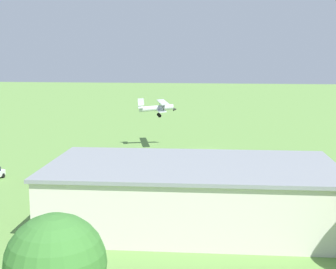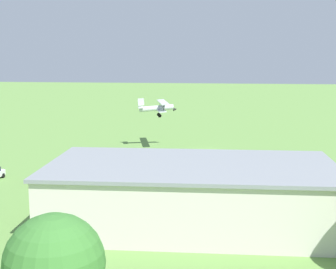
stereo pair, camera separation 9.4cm
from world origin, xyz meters
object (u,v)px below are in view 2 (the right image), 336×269
Objects in this scene: car_red at (46,175)px; person_beside_truck at (108,184)px; car_black at (97,176)px; person_at_fence_line at (265,175)px; person_watching_takeoff at (171,170)px; car_blue at (299,184)px; tree_behind_hangar_right at (54,265)px; person_by_parked_cars at (185,173)px; hangar at (192,194)px; biplane at (158,107)px.

car_red is 9.83m from person_beside_truck.
car_black is at bearing -177.23° from car_red.
car_red is 29.71m from person_at_fence_line.
person_at_fence_line reaches higher than person_watching_takeoff.
car_black is 2.86× the size of person_at_fence_line.
car_red reaches higher than car_blue.
tree_behind_hangar_right is at bearing 65.32° from car_blue.
tree_behind_hangar_right reaches higher than person_beside_truck.
person_at_fence_line is at bearing -172.72° from car_red.
car_blue reaches higher than person_by_parked_cars.
hangar is at bearing 97.01° from person_by_parked_cars.
person_by_parked_cars is 0.17× the size of tree_behind_hangar_right.
person_watching_takeoff is at bearing -19.19° from car_blue.
person_watching_takeoff is (-9.39, -4.92, -0.08)m from car_black.
person_beside_truck reaches higher than person_at_fence_line.
hangar is at bearing 64.02° from person_at_fence_line.
car_red is 2.98× the size of person_at_fence_line.
person_beside_truck is 1.02× the size of person_at_fence_line.
person_watching_takeoff is (4.39, -19.32, -2.38)m from hangar.
tree_behind_hangar_right is (-6.38, 35.62, 5.80)m from person_beside_truck.
car_blue is (-21.66, 26.60, -6.51)m from biplane.
car_blue is 15.25m from person_by_parked_cars.
hangar is 25.19m from car_red.
person_beside_truck is at bearing 85.58° from biplane.
hangar is 18.02m from person_by_parked_cars.
tree_behind_hangar_right is (13.76, 42.49, 5.82)m from person_at_fence_line.
person_at_fence_line is (-8.69, -17.84, -2.35)m from hangar.
hangar is 19.00× the size of person_watching_takeoff.
car_blue and car_black have the same top height.
person_at_fence_line is 45.04m from tree_behind_hangar_right.
person_by_parked_cars is at bearing 107.45° from biplane.
car_blue is 2.83× the size of person_by_parked_cars.
person_at_fence_line reaches higher than person_by_parked_cars.
car_black is at bearing 8.67° from person_at_fence_line.
biplane is at bearing -76.93° from person_watching_takeoff.
biplane is 5.94× the size of person_beside_truck.
biplane is at bearing -94.42° from person_beside_truck.
person_watching_takeoff is (-4.81, 20.74, -6.59)m from biplane.
car_red is at bearing 11.14° from person_by_parked_cars.
car_black is 2.81× the size of person_beside_truck.
car_black is (4.57, 25.65, -6.51)m from biplane.
car_blue is at bearing 129.15° from biplane.
hangar is 20.07m from car_black.
person_by_parked_cars is 42.89m from tree_behind_hangar_right.
person_watching_takeoff is at bearing -90.88° from tree_behind_hangar_right.
person_by_parked_cars is 1.00× the size of person_watching_takeoff.
car_red is at bearing -1.05° from car_blue.
hangar is 18.91× the size of person_by_parked_cars.
person_watching_takeoff is (-16.39, -5.26, -0.11)m from car_red.
car_red is at bearing 2.77° from car_black.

